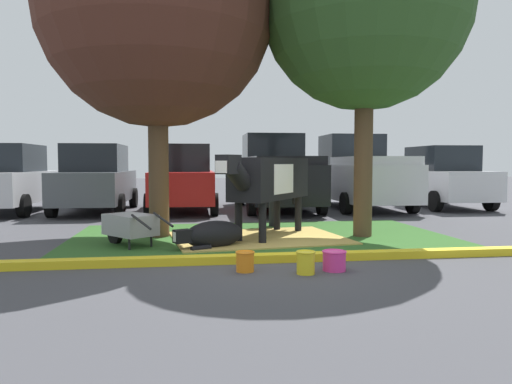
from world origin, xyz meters
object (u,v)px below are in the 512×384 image
pickup_truck_black (276,174)px  sedan_silver (8,180)px  pickup_truck_maroon (359,174)px  bucket_orange (245,261)px  person_handler (275,191)px  bucket_pink (334,260)px  cow_holstein (268,179)px  bucket_yellow (306,262)px  shade_tree_left (157,10)px  hatchback_white (183,179)px  shade_tree_right (365,6)px  calf_lying (213,235)px  wheelbarrow (130,225)px  sedan_red (96,179)px  sedan_blue (441,178)px

pickup_truck_black → sedan_silver: bearing=178.9°
pickup_truck_maroon → bucket_orange: bearing=-119.0°
person_handler → pickup_truck_maroon: (3.57, 4.18, 0.28)m
bucket_pink → pickup_truck_maroon: (3.60, 8.81, 0.97)m
pickup_truck_black → cow_holstein: bearing=-102.3°
bucket_yellow → sedan_silver: sedan_silver is taller
shade_tree_left → hatchback_white: 6.28m
shade_tree_right → calf_lying: shade_tree_right is taller
person_handler → hatchback_white: size_ratio=0.35×
calf_lying → hatchback_white: 6.73m
calf_lying → pickup_truck_maroon: bearing=53.0°
shade_tree_left → sedan_silver: shade_tree_left is taller
shade_tree_left → pickup_truck_maroon: bearing=41.4°
wheelbarrow → sedan_silver: (-4.20, 6.60, 0.60)m
bucket_pink → sedan_silver: 11.48m
cow_holstein → shade_tree_left: bearing=167.9°
shade_tree_right → bucket_yellow: (-1.92, -3.01, -4.35)m
calf_lying → wheelbarrow: size_ratio=0.92×
shade_tree_left → hatchback_white: shade_tree_left is taller
wheelbarrow → pickup_truck_maroon: (6.58, 6.49, 0.73)m
cow_holstein → person_handler: bearing=75.3°
cow_holstein → bucket_yellow: size_ratio=8.99×
pickup_truck_maroon → shade_tree_left: bearing=-138.6°
wheelbarrow → person_handler: bearing=37.5°
shade_tree_left → wheelbarrow: shade_tree_left is taller
sedan_red → bucket_orange: bearing=-68.4°
cow_holstein → sedan_red: size_ratio=0.62×
bucket_yellow → bucket_pink: size_ratio=0.91×
calf_lying → bucket_orange: bearing=-79.8°
cow_holstein → hatchback_white: (-1.66, 5.68, -0.17)m
shade_tree_left → sedan_silver: bearing=130.1°
cow_holstein → bucket_yellow: cow_holstein is taller
sedan_silver → hatchback_white: bearing=-3.2°
calf_lying → sedan_red: size_ratio=0.30×
pickup_truck_black → wheelbarrow: bearing=-120.7°
sedan_red → shade_tree_left: bearing=-68.4°
bucket_orange → sedan_red: sedan_red is taller
person_handler → sedan_blue: sedan_blue is taller
calf_lying → person_handler: (1.58, 2.66, 0.60)m
person_handler → wheelbarrow: (-3.01, -2.31, -0.45)m
bucket_orange → hatchback_white: size_ratio=0.06×
bucket_pink → sedan_red: 9.94m
bucket_pink → hatchback_white: hatchback_white is taller
wheelbarrow → pickup_truck_black: pickup_truck_black is taller
shade_tree_left → sedan_blue: size_ratio=1.51×
bucket_pink → sedan_silver: bearing=128.8°
calf_lying → hatchback_white: bearing=94.4°
wheelbarrow → bucket_pink: size_ratio=4.19×
shade_tree_left → sedan_red: size_ratio=1.51×
sedan_red → person_handler: bearing=-41.5°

